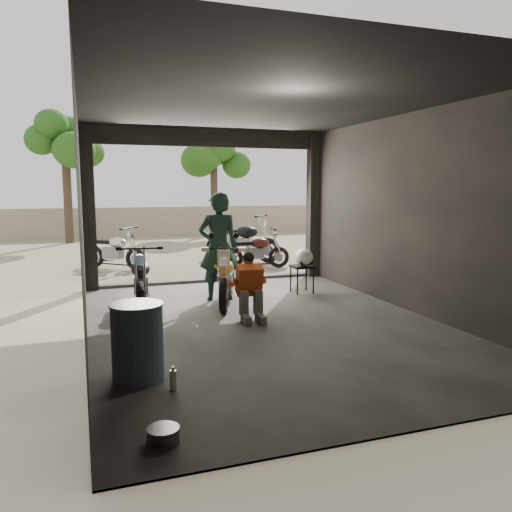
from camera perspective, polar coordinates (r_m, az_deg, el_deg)
ground at (r=7.48m, az=1.00°, el=-7.83°), size 80.00×80.00×0.00m
garage at (r=7.75m, az=-0.36°, el=2.36°), size 7.00×7.13×3.20m
boundary_wall at (r=20.96m, az=-12.23°, el=3.87°), size 18.00×0.30×1.20m
tree_left at (r=19.37m, az=-21.07°, el=13.23°), size 2.20×2.20×5.60m
tree_right at (r=21.47m, az=-4.87°, el=12.01°), size 2.20×2.20×5.00m
main_bike at (r=8.55m, az=-3.49°, el=-2.14°), size 1.15×1.74×1.08m
left_bike at (r=8.56m, az=-13.01°, el=-2.26°), size 0.85×1.68×1.09m
outside_bike_a at (r=12.81m, az=-15.89°, el=0.90°), size 1.60×1.50×1.05m
outside_bike_b at (r=12.40m, az=-0.03°, el=0.87°), size 1.56×0.82×1.01m
outside_bike_c at (r=13.56m, az=-1.60°, el=2.07°), size 1.95×1.84×1.28m
rider at (r=8.86m, az=-4.31°, el=1.01°), size 0.74×0.51×1.93m
mechanic at (r=7.51m, az=-0.58°, el=-3.81°), size 0.58×0.74×1.01m
stool at (r=9.53m, az=5.29°, el=-1.53°), size 0.39×0.39×0.54m
helmet at (r=9.45m, az=5.50°, el=-0.16°), size 0.43×0.44×0.32m
oil_drum at (r=5.41m, az=-13.38°, el=-9.69°), size 0.65×0.65×0.83m
sign_post at (r=12.28m, az=9.49°, el=6.99°), size 0.90×0.08×2.70m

